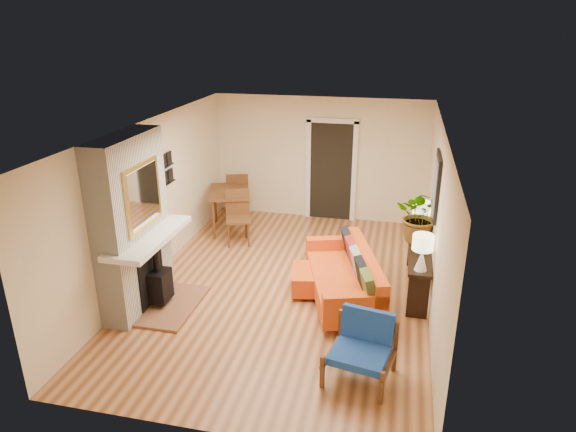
% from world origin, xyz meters
% --- Properties ---
extents(room_shell, '(6.50, 6.50, 6.50)m').
position_xyz_m(room_shell, '(0.60, 2.63, 1.24)').
color(room_shell, '#C67F4C').
rests_on(room_shell, ground).
extents(fireplace, '(1.09, 1.68, 2.60)m').
position_xyz_m(fireplace, '(-2.00, -1.00, 1.24)').
color(fireplace, white).
rests_on(fireplace, ground).
extents(sofa, '(1.48, 2.27, 0.83)m').
position_xyz_m(sofa, '(1.02, -0.14, 0.36)').
color(sofa, silver).
rests_on(sofa, ground).
extents(ottoman, '(0.85, 0.85, 0.37)m').
position_xyz_m(ottoman, '(0.50, -0.05, 0.21)').
color(ottoman, silver).
rests_on(ottoman, ground).
extents(blue_chair, '(0.88, 0.87, 0.79)m').
position_xyz_m(blue_chair, '(1.41, -1.93, 0.43)').
color(blue_chair, brown).
rests_on(blue_chair, ground).
extents(dining_table, '(1.22, 1.95, 1.03)m').
position_xyz_m(dining_table, '(-1.57, 2.12, 0.67)').
color(dining_table, brown).
rests_on(dining_table, ground).
extents(console_table, '(0.34, 1.85, 0.72)m').
position_xyz_m(console_table, '(2.07, 0.36, 0.58)').
color(console_table, black).
rests_on(console_table, ground).
extents(lamp_near, '(0.30, 0.30, 0.54)m').
position_xyz_m(lamp_near, '(2.07, -0.39, 1.06)').
color(lamp_near, white).
rests_on(lamp_near, console_table).
extents(lamp_far, '(0.30, 0.30, 0.54)m').
position_xyz_m(lamp_far, '(2.07, 1.03, 1.06)').
color(lamp_far, white).
rests_on(lamp_far, console_table).
extents(houseplant, '(0.81, 0.70, 0.89)m').
position_xyz_m(houseplant, '(2.06, 0.65, 1.17)').
color(houseplant, '#1E5919').
rests_on(houseplant, console_table).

